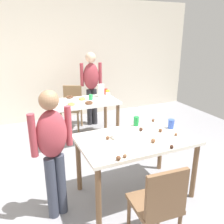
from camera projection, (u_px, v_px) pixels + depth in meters
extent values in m
plane|color=gray|center=(129.00, 195.00, 2.96)|extent=(6.40, 6.40, 0.00)
cube|color=beige|center=(64.00, 60.00, 5.31)|extent=(6.40, 0.10, 2.60)
cube|color=silver|center=(136.00, 139.00, 2.77)|extent=(1.33, 0.81, 0.04)
cylinder|color=brown|center=(98.00, 198.00, 2.36)|extent=(0.06, 0.06, 0.71)
cylinder|color=brown|center=(194.00, 171.00, 2.82)|extent=(0.06, 0.06, 0.71)
cylinder|color=brown|center=(79.00, 164.00, 2.95)|extent=(0.06, 0.06, 0.71)
cylinder|color=brown|center=(160.00, 146.00, 3.42)|extent=(0.06, 0.06, 0.71)
cube|color=white|center=(83.00, 102.00, 4.22)|extent=(1.20, 0.70, 0.04)
cylinder|color=brown|center=(58.00, 133.00, 3.88)|extent=(0.06, 0.06, 0.71)
cylinder|color=brown|center=(118.00, 123.00, 4.29)|extent=(0.06, 0.06, 0.71)
cylinder|color=brown|center=(51.00, 121.00, 4.38)|extent=(0.06, 0.06, 0.71)
cylinder|color=brown|center=(105.00, 113.00, 4.79)|extent=(0.06, 0.06, 0.71)
cube|color=brown|center=(154.00, 204.00, 2.17)|extent=(0.43, 0.43, 0.04)
cube|color=brown|center=(167.00, 195.00, 1.94)|extent=(0.38, 0.07, 0.42)
cylinder|color=brown|center=(129.00, 215.00, 2.34)|extent=(0.04, 0.04, 0.41)
cylinder|color=brown|center=(159.00, 207.00, 2.45)|extent=(0.04, 0.04, 0.41)
cube|color=olive|center=(71.00, 109.00, 4.83)|extent=(0.54, 0.54, 0.04)
cube|color=olive|center=(73.00, 96.00, 4.93)|extent=(0.35, 0.22, 0.42)
cylinder|color=olive|center=(78.00, 122.00, 4.73)|extent=(0.04, 0.04, 0.41)
cylinder|color=olive|center=(61.00, 122.00, 4.76)|extent=(0.04, 0.04, 0.41)
cylinder|color=olive|center=(82.00, 117.00, 5.05)|extent=(0.04, 0.04, 0.41)
cylinder|color=olive|center=(66.00, 116.00, 5.08)|extent=(0.04, 0.04, 0.41)
cylinder|color=#383D4C|center=(52.00, 188.00, 2.51)|extent=(0.11, 0.11, 0.71)
cylinder|color=#383D4C|center=(61.00, 184.00, 2.58)|extent=(0.11, 0.11, 0.71)
ellipsoid|color=#9E3842|center=(52.00, 134.00, 2.35)|extent=(0.36, 0.28, 0.50)
sphere|color=#997051|center=(49.00, 100.00, 2.24)|extent=(0.19, 0.19, 0.19)
cylinder|color=#9E3842|center=(33.00, 136.00, 2.22)|extent=(0.09, 0.09, 0.43)
cylinder|color=#9E3842|center=(68.00, 126.00, 2.45)|extent=(0.09, 0.09, 0.43)
cylinder|color=#28282D|center=(95.00, 107.00, 5.11)|extent=(0.11, 0.11, 0.77)
cylinder|color=#28282D|center=(89.00, 107.00, 5.08)|extent=(0.11, 0.11, 0.77)
ellipsoid|color=#9E3842|center=(91.00, 76.00, 4.88)|extent=(0.34, 0.24, 0.54)
sphere|color=beige|center=(91.00, 58.00, 4.76)|extent=(0.21, 0.21, 0.21)
cylinder|color=#9E3842|center=(100.00, 74.00, 4.92)|extent=(0.08, 0.08, 0.46)
cylinder|color=#9E3842|center=(82.00, 75.00, 4.82)|extent=(0.08, 0.08, 0.46)
cylinder|color=white|center=(119.00, 135.00, 2.75)|extent=(0.17, 0.17, 0.06)
cylinder|color=#198438|center=(136.00, 121.00, 3.10)|extent=(0.07, 0.07, 0.12)
cube|color=silver|center=(91.00, 135.00, 2.81)|extent=(0.17, 0.02, 0.01)
cylinder|color=#3351B2|center=(171.00, 124.00, 3.01)|extent=(0.08, 0.08, 0.12)
sphere|color=brown|center=(153.00, 141.00, 2.63)|extent=(0.05, 0.05, 0.05)
sphere|color=#3D2319|center=(172.00, 147.00, 2.50)|extent=(0.04, 0.04, 0.04)
sphere|color=brown|center=(108.00, 138.00, 2.71)|extent=(0.04, 0.04, 0.04)
sphere|color=brown|center=(176.00, 134.00, 2.81)|extent=(0.04, 0.04, 0.04)
sphere|color=brown|center=(160.00, 130.00, 2.91)|extent=(0.05, 0.05, 0.05)
sphere|color=#3D2319|center=(141.00, 129.00, 2.94)|extent=(0.05, 0.05, 0.05)
sphere|color=brown|center=(170.00, 122.00, 3.17)|extent=(0.05, 0.05, 0.05)
sphere|color=brown|center=(118.00, 158.00, 2.27)|extent=(0.05, 0.05, 0.05)
sphere|color=brown|center=(125.00, 156.00, 2.32)|extent=(0.04, 0.04, 0.04)
sphere|color=brown|center=(153.00, 120.00, 3.24)|extent=(0.04, 0.04, 0.04)
cylinder|color=white|center=(101.00, 90.00, 4.47)|extent=(0.13, 0.13, 0.23)
cylinder|color=red|center=(105.00, 91.00, 4.66)|extent=(0.09, 0.09, 0.11)
cylinder|color=green|center=(91.00, 97.00, 4.28)|extent=(0.07, 0.07, 0.09)
cylinder|color=yellow|center=(108.00, 93.00, 4.58)|extent=(0.07, 0.07, 0.10)
cylinder|color=white|center=(108.00, 95.00, 4.37)|extent=(0.08, 0.08, 0.11)
torus|color=white|center=(57.00, 107.00, 3.83)|extent=(0.13, 0.13, 0.04)
torus|color=brown|center=(89.00, 103.00, 4.04)|extent=(0.14, 0.14, 0.04)
torus|color=brown|center=(70.00, 97.00, 4.39)|extent=(0.13, 0.13, 0.04)
torus|color=gold|center=(71.00, 104.00, 3.97)|extent=(0.13, 0.13, 0.04)
torus|color=gold|center=(82.00, 99.00, 4.28)|extent=(0.13, 0.13, 0.04)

